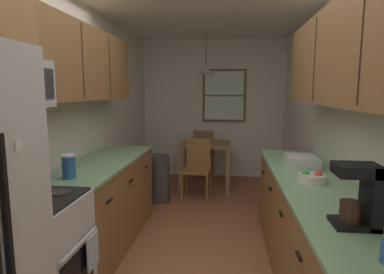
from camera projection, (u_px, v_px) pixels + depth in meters
name	position (u px, v px, depth m)	size (l,w,h in m)	color
ground_plane	(201.00, 236.00, 3.58)	(12.00, 12.00, 0.00)	#995B3D
wall_left	(81.00, 121.00, 3.55)	(0.10, 9.00, 2.55)	silver
wall_right	(333.00, 124.00, 3.24)	(0.10, 9.00, 2.55)	silver
wall_back	(213.00, 109.00, 6.00)	(4.40, 0.10, 2.55)	silver
stove_range	(32.00, 263.00, 2.12)	(0.66, 0.61, 1.10)	silver
microwave_over_range	(1.00, 83.00, 1.96)	(0.39, 0.59, 0.31)	silver
counter_left	(103.00, 203.00, 3.33)	(0.64, 1.84, 0.90)	olive
upper_cabinets_left	(82.00, 64.00, 3.09)	(0.33, 1.92, 0.69)	olive
counter_right	(322.00, 247.00, 2.38)	(0.64, 3.14, 0.90)	olive
upper_cabinets_right	(359.00, 52.00, 2.11)	(0.33, 2.82, 0.73)	olive
dining_table	(206.00, 151.00, 5.31)	(0.80, 0.77, 0.75)	olive
dining_chair_near	(197.00, 166.00, 4.76)	(0.43, 0.43, 0.90)	olive
dining_chair_far	(204.00, 151.00, 5.92)	(0.41, 0.41, 0.90)	olive
pendant_light	(206.00, 70.00, 5.12)	(0.27, 0.27, 0.66)	black
back_window	(224.00, 96.00, 5.87)	(0.79, 0.05, 0.96)	brown
trash_bin	(159.00, 178.00, 4.65)	(0.30, 0.30, 0.69)	#3F3F42
storage_canister	(69.00, 166.00, 2.59)	(0.11, 0.11, 0.20)	#265999
dish_towel	(93.00, 251.00, 2.22)	(0.02, 0.16, 0.24)	silver
coffee_maker	(362.00, 194.00, 1.66)	(0.22, 0.18, 0.33)	black
fruit_bowl	(312.00, 177.00, 2.50)	(0.21, 0.21, 0.09)	silver
dish_rack	(302.00, 161.00, 3.02)	(0.28, 0.34, 0.10)	silver
table_serving_bowl	(201.00, 142.00, 5.23)	(0.17, 0.17, 0.06)	#4C7299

